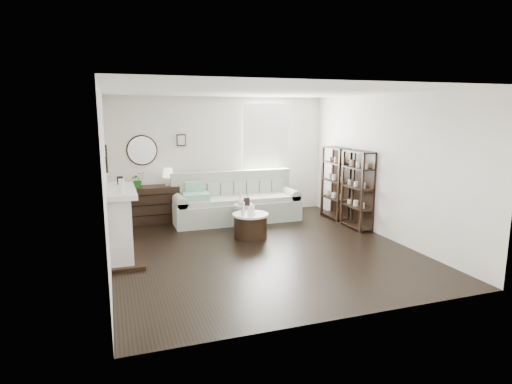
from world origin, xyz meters
name	(u,v)px	position (x,y,z in m)	size (l,w,h in m)	color
room	(251,145)	(0.73, 2.70, 1.60)	(5.50, 5.50, 5.50)	black
fireplace	(121,226)	(-2.32, 0.30, 0.54)	(0.50, 1.40, 1.84)	silver
shelf_unit_far	(335,183)	(2.33, 1.55, 0.80)	(0.30, 0.80, 1.60)	black
shelf_unit_near	(357,190)	(2.33, 0.65, 0.80)	(0.30, 0.80, 1.60)	black
sofa	(235,204)	(0.15, 2.08, 0.35)	(2.74, 0.95, 1.06)	#A0AA97
quilt	(196,196)	(-0.75, 1.95, 0.62)	(0.55, 0.45, 0.14)	#268E62
suitcase	(280,205)	(1.31, 2.29, 0.22)	(0.65, 0.22, 0.43)	brown
dresser	(153,204)	(-1.59, 2.47, 0.40)	(1.19, 0.51, 0.79)	black
table_lamp	(168,177)	(-1.25, 2.47, 0.98)	(0.24, 0.24, 0.38)	beige
potted_plant	(138,180)	(-1.89, 2.42, 0.96)	(0.30, 0.26, 0.33)	#205C1A
drum_table	(250,226)	(0.03, 0.67, 0.24)	(0.69, 0.69, 0.48)	black
pedestal_table	(244,207)	(0.09, 1.25, 0.48)	(0.44, 0.44, 0.53)	white
eiffel_drum	(253,208)	(0.11, 0.72, 0.57)	(0.11, 0.11, 0.19)	black
bottle_drum	(243,207)	(-0.14, 0.59, 0.63)	(0.07, 0.07, 0.31)	silver
card_frame_drum	(251,211)	(-0.02, 0.50, 0.57)	(0.14, 0.01, 0.18)	white
eiffel_ped	(248,200)	(0.18, 1.27, 0.61)	(0.10, 0.10, 0.18)	black
flask_ped	(240,199)	(0.01, 1.26, 0.65)	(0.14, 0.14, 0.25)	silver
card_frame_ped	(247,202)	(0.11, 1.13, 0.61)	(0.12, 0.01, 0.16)	black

